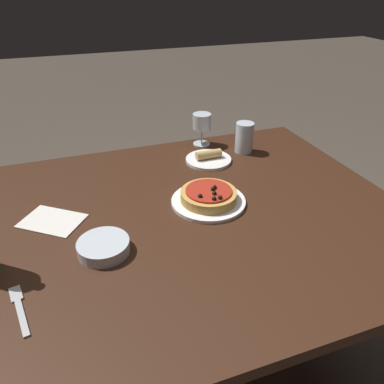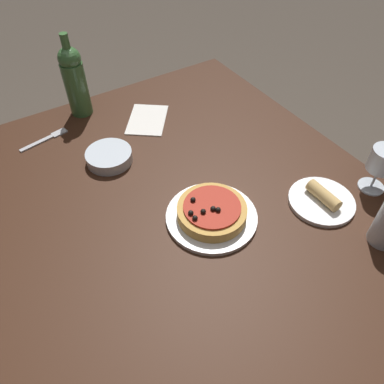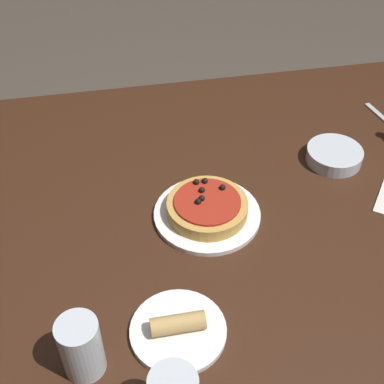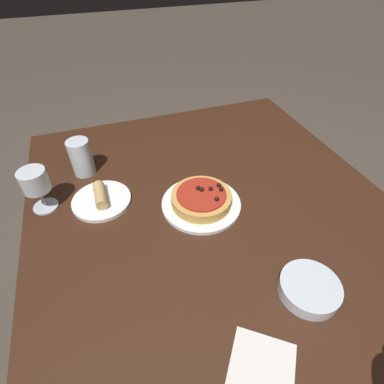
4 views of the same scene
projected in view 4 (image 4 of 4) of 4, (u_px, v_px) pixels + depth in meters
name	position (u px, v px, depth m)	size (l,w,h in m)	color
ground_plane	(209.00, 330.00, 1.40)	(14.00, 14.00, 0.00)	#4C4238
dining_table	(217.00, 235.00, 0.94)	(1.33, 1.09, 0.77)	#381E11
dinner_plate	(201.00, 204.00, 0.92)	(0.24, 0.24, 0.01)	white
pizza	(201.00, 198.00, 0.90)	(0.18, 0.18, 0.05)	gold
wine_glass	(35.00, 183.00, 0.85)	(0.08, 0.08, 0.14)	silver
water_cup	(81.00, 157.00, 1.00)	(0.07, 0.07, 0.12)	silver
side_bowl	(309.00, 288.00, 0.69)	(0.14, 0.14, 0.03)	silver
side_plate	(101.00, 199.00, 0.92)	(0.18, 0.18, 0.05)	white
paper_napkin	(260.00, 381.00, 0.57)	(0.22, 0.21, 0.00)	silver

